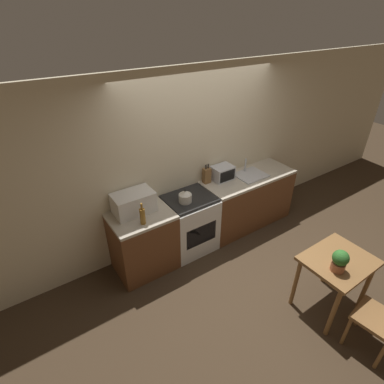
{
  "coord_description": "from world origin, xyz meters",
  "views": [
    {
      "loc": [
        -2.35,
        -2.15,
        3.16
      ],
      "look_at": [
        -0.41,
        0.73,
        1.05
      ],
      "focal_mm": 28.0,
      "sensor_mm": 36.0,
      "label": 1
    }
  ],
  "objects_px": {
    "bottle": "(143,216)",
    "toaster_oven": "(223,173)",
    "stove_range": "(190,223)",
    "kettle": "(185,196)",
    "microwave": "(134,203)",
    "dining_table": "(337,268)"
  },
  "relations": [
    {
      "from": "dining_table",
      "to": "microwave",
      "type": "bearing_deg",
      "value": 128.59
    },
    {
      "from": "microwave",
      "to": "kettle",
      "type": "bearing_deg",
      "value": -14.81
    },
    {
      "from": "kettle",
      "to": "bottle",
      "type": "bearing_deg",
      "value": -170.22
    },
    {
      "from": "stove_range",
      "to": "toaster_oven",
      "type": "height_order",
      "value": "toaster_oven"
    },
    {
      "from": "stove_range",
      "to": "toaster_oven",
      "type": "distance_m",
      "value": 0.93
    },
    {
      "from": "toaster_oven",
      "to": "stove_range",
      "type": "bearing_deg",
      "value": -167.27
    },
    {
      "from": "bottle",
      "to": "stove_range",
      "type": "bearing_deg",
      "value": 12.42
    },
    {
      "from": "microwave",
      "to": "toaster_oven",
      "type": "bearing_deg",
      "value": 1.6
    },
    {
      "from": "bottle",
      "to": "toaster_oven",
      "type": "relative_size",
      "value": 0.91
    },
    {
      "from": "bottle",
      "to": "toaster_oven",
      "type": "xyz_separation_m",
      "value": [
        1.53,
        0.34,
        -0.01
      ]
    },
    {
      "from": "stove_range",
      "to": "kettle",
      "type": "xyz_separation_m",
      "value": [
        -0.11,
        -0.06,
        0.54
      ]
    },
    {
      "from": "bottle",
      "to": "toaster_oven",
      "type": "height_order",
      "value": "bottle"
    },
    {
      "from": "microwave",
      "to": "bottle",
      "type": "relative_size",
      "value": 1.77
    },
    {
      "from": "kettle",
      "to": "toaster_oven",
      "type": "relative_size",
      "value": 0.62
    },
    {
      "from": "kettle",
      "to": "toaster_oven",
      "type": "bearing_deg",
      "value": 14.86
    },
    {
      "from": "stove_range",
      "to": "bottle",
      "type": "height_order",
      "value": "bottle"
    },
    {
      "from": "microwave",
      "to": "dining_table",
      "type": "xyz_separation_m",
      "value": [
        1.57,
        -1.97,
        -0.39
      ]
    },
    {
      "from": "kettle",
      "to": "dining_table",
      "type": "bearing_deg",
      "value": -63.42
    },
    {
      "from": "kettle",
      "to": "bottle",
      "type": "relative_size",
      "value": 0.68
    },
    {
      "from": "kettle",
      "to": "stove_range",
      "type": "bearing_deg",
      "value": 28.17
    },
    {
      "from": "kettle",
      "to": "dining_table",
      "type": "distance_m",
      "value": 2.04
    },
    {
      "from": "kettle",
      "to": "bottle",
      "type": "height_order",
      "value": "bottle"
    }
  ]
}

